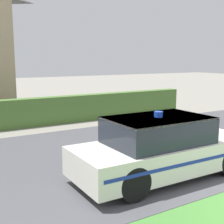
# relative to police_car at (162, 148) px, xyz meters

# --- Properties ---
(road_strip) EXTENTS (28.00, 6.64, 0.01)m
(road_strip) POSITION_rel_police_car_xyz_m (0.98, 2.03, -0.67)
(road_strip) COLOR #4C4C51
(road_strip) RESTS_ON ground
(garden_hedge) EXTENTS (12.75, 0.50, 1.10)m
(garden_hedge) POSITION_rel_police_car_xyz_m (0.06, 6.72, -0.12)
(garden_hedge) COLOR #4C7233
(garden_hedge) RESTS_ON ground
(police_car) EXTENTS (4.20, 1.66, 1.48)m
(police_car) POSITION_rel_police_car_xyz_m (0.00, 0.00, 0.00)
(police_car) COLOR black
(police_car) RESTS_ON road_strip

